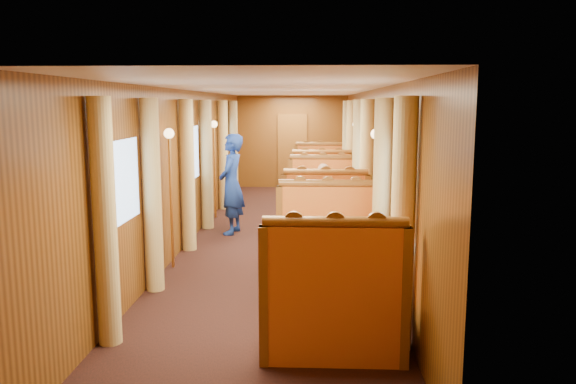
# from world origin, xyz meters

# --- Properties ---
(floor) EXTENTS (3.00, 12.00, 0.01)m
(floor) POSITION_xyz_m (0.00, 0.00, 0.00)
(floor) COLOR black
(floor) RESTS_ON ground
(ceiling) EXTENTS (3.00, 12.00, 0.01)m
(ceiling) POSITION_xyz_m (0.00, 0.00, 2.50)
(ceiling) COLOR silver
(ceiling) RESTS_ON wall_left
(wall_far) EXTENTS (3.00, 0.01, 2.50)m
(wall_far) POSITION_xyz_m (0.00, 6.00, 1.25)
(wall_far) COLOR brown
(wall_far) RESTS_ON floor
(wall_near) EXTENTS (3.00, 0.01, 2.50)m
(wall_near) POSITION_xyz_m (0.00, -6.00, 1.25)
(wall_near) COLOR brown
(wall_near) RESTS_ON floor
(wall_left) EXTENTS (0.01, 12.00, 2.50)m
(wall_left) POSITION_xyz_m (-1.50, 0.00, 1.25)
(wall_left) COLOR brown
(wall_left) RESTS_ON floor
(wall_right) EXTENTS (0.01, 12.00, 2.50)m
(wall_right) POSITION_xyz_m (1.50, 0.00, 1.25)
(wall_right) COLOR brown
(wall_right) RESTS_ON floor
(doorway_far) EXTENTS (0.80, 0.04, 2.00)m
(doorway_far) POSITION_xyz_m (0.00, 5.97, 1.00)
(doorway_far) COLOR brown
(doorway_far) RESTS_ON floor
(table_near) EXTENTS (1.05, 0.72, 0.75)m
(table_near) POSITION_xyz_m (0.75, -3.50, 0.38)
(table_near) COLOR white
(table_near) RESTS_ON floor
(banquette_near_fwd) EXTENTS (1.30, 0.55, 1.34)m
(banquette_near_fwd) POSITION_xyz_m (0.75, -4.51, 0.42)
(banquette_near_fwd) COLOR #B93A14
(banquette_near_fwd) RESTS_ON floor
(banquette_near_aft) EXTENTS (1.30, 0.55, 1.34)m
(banquette_near_aft) POSITION_xyz_m (0.75, -2.49, 0.42)
(banquette_near_aft) COLOR #B93A14
(banquette_near_aft) RESTS_ON floor
(table_mid) EXTENTS (1.05, 0.72, 0.75)m
(table_mid) POSITION_xyz_m (0.75, 0.00, 0.38)
(table_mid) COLOR white
(table_mid) RESTS_ON floor
(banquette_mid_fwd) EXTENTS (1.30, 0.55, 1.34)m
(banquette_mid_fwd) POSITION_xyz_m (0.75, -1.01, 0.42)
(banquette_mid_fwd) COLOR #B93A14
(banquette_mid_fwd) RESTS_ON floor
(banquette_mid_aft) EXTENTS (1.30, 0.55, 1.34)m
(banquette_mid_aft) POSITION_xyz_m (0.75, 1.01, 0.42)
(banquette_mid_aft) COLOR #B93A14
(banquette_mid_aft) RESTS_ON floor
(table_far) EXTENTS (1.05, 0.72, 0.75)m
(table_far) POSITION_xyz_m (0.75, 3.50, 0.38)
(table_far) COLOR white
(table_far) RESTS_ON floor
(banquette_far_fwd) EXTENTS (1.30, 0.55, 1.34)m
(banquette_far_fwd) POSITION_xyz_m (0.75, 2.49, 0.42)
(banquette_far_fwd) COLOR #B93A14
(banquette_far_fwd) RESTS_ON floor
(banquette_far_aft) EXTENTS (1.30, 0.55, 1.34)m
(banquette_far_aft) POSITION_xyz_m (0.75, 4.51, 0.42)
(banquette_far_aft) COLOR #B93A14
(banquette_far_aft) RESTS_ON floor
(tea_tray) EXTENTS (0.41, 0.36, 0.01)m
(tea_tray) POSITION_xyz_m (0.66, -3.55, 0.76)
(tea_tray) COLOR silver
(tea_tray) RESTS_ON table_near
(teapot_left) EXTENTS (0.20, 0.18, 0.13)m
(teapot_left) POSITION_xyz_m (0.56, -3.64, 0.82)
(teapot_left) COLOR silver
(teapot_left) RESTS_ON tea_tray
(teapot_right) EXTENTS (0.16, 0.14, 0.12)m
(teapot_right) POSITION_xyz_m (0.72, -3.65, 0.81)
(teapot_right) COLOR silver
(teapot_right) RESTS_ON tea_tray
(teapot_back) EXTENTS (0.20, 0.18, 0.14)m
(teapot_back) POSITION_xyz_m (0.64, -3.41, 0.82)
(teapot_back) COLOR silver
(teapot_back) RESTS_ON tea_tray
(fruit_plate) EXTENTS (0.24, 0.24, 0.05)m
(fruit_plate) POSITION_xyz_m (1.03, -3.59, 0.77)
(fruit_plate) COLOR white
(fruit_plate) RESTS_ON table_near
(cup_inboard) EXTENTS (0.08, 0.08, 0.26)m
(cup_inboard) POSITION_xyz_m (0.33, -3.39, 0.86)
(cup_inboard) COLOR white
(cup_inboard) RESTS_ON table_near
(cup_outboard) EXTENTS (0.08, 0.08, 0.26)m
(cup_outboard) POSITION_xyz_m (0.47, -3.29, 0.86)
(cup_outboard) COLOR white
(cup_outboard) RESTS_ON table_near
(rose_vase_mid) EXTENTS (0.06, 0.06, 0.36)m
(rose_vase_mid) POSITION_xyz_m (0.79, -0.02, 0.93)
(rose_vase_mid) COLOR silver
(rose_vase_mid) RESTS_ON table_mid
(rose_vase_far) EXTENTS (0.06, 0.06, 0.36)m
(rose_vase_far) POSITION_xyz_m (0.74, 3.51, 0.93)
(rose_vase_far) COLOR silver
(rose_vase_far) RESTS_ON table_far
(window_left_near) EXTENTS (0.01, 1.20, 0.90)m
(window_left_near) POSITION_xyz_m (-1.49, -3.50, 1.45)
(window_left_near) COLOR #8AADDA
(window_left_near) RESTS_ON wall_left
(curtain_left_near_a) EXTENTS (0.22, 0.22, 2.35)m
(curtain_left_near_a) POSITION_xyz_m (-1.38, -4.28, 1.18)
(curtain_left_near_a) COLOR #DBBC70
(curtain_left_near_a) RESTS_ON floor
(curtain_left_near_b) EXTENTS (0.22, 0.22, 2.35)m
(curtain_left_near_b) POSITION_xyz_m (-1.38, -2.72, 1.18)
(curtain_left_near_b) COLOR #DBBC70
(curtain_left_near_b) RESTS_ON floor
(window_right_near) EXTENTS (0.01, 1.20, 0.90)m
(window_right_near) POSITION_xyz_m (1.49, -3.50, 1.45)
(window_right_near) COLOR #8AADDA
(window_right_near) RESTS_ON wall_right
(curtain_right_near_a) EXTENTS (0.22, 0.22, 2.35)m
(curtain_right_near_a) POSITION_xyz_m (1.38, -4.28, 1.18)
(curtain_right_near_a) COLOR #DBBC70
(curtain_right_near_a) RESTS_ON floor
(curtain_right_near_b) EXTENTS (0.22, 0.22, 2.35)m
(curtain_right_near_b) POSITION_xyz_m (1.38, -2.72, 1.18)
(curtain_right_near_b) COLOR #DBBC70
(curtain_right_near_b) RESTS_ON floor
(window_left_mid) EXTENTS (0.01, 1.20, 0.90)m
(window_left_mid) POSITION_xyz_m (-1.49, 0.00, 1.45)
(window_left_mid) COLOR #8AADDA
(window_left_mid) RESTS_ON wall_left
(curtain_left_mid_a) EXTENTS (0.22, 0.22, 2.35)m
(curtain_left_mid_a) POSITION_xyz_m (-1.38, -0.78, 1.18)
(curtain_left_mid_a) COLOR #DBBC70
(curtain_left_mid_a) RESTS_ON floor
(curtain_left_mid_b) EXTENTS (0.22, 0.22, 2.35)m
(curtain_left_mid_b) POSITION_xyz_m (-1.38, 0.78, 1.18)
(curtain_left_mid_b) COLOR #DBBC70
(curtain_left_mid_b) RESTS_ON floor
(window_right_mid) EXTENTS (0.01, 1.20, 0.90)m
(window_right_mid) POSITION_xyz_m (1.49, 0.00, 1.45)
(window_right_mid) COLOR #8AADDA
(window_right_mid) RESTS_ON wall_right
(curtain_right_mid_a) EXTENTS (0.22, 0.22, 2.35)m
(curtain_right_mid_a) POSITION_xyz_m (1.38, -0.78, 1.18)
(curtain_right_mid_a) COLOR #DBBC70
(curtain_right_mid_a) RESTS_ON floor
(curtain_right_mid_b) EXTENTS (0.22, 0.22, 2.35)m
(curtain_right_mid_b) POSITION_xyz_m (1.38, 0.78, 1.18)
(curtain_right_mid_b) COLOR #DBBC70
(curtain_right_mid_b) RESTS_ON floor
(window_left_far) EXTENTS (0.01, 1.20, 0.90)m
(window_left_far) POSITION_xyz_m (-1.49, 3.50, 1.45)
(window_left_far) COLOR #8AADDA
(window_left_far) RESTS_ON wall_left
(curtain_left_far_a) EXTENTS (0.22, 0.22, 2.35)m
(curtain_left_far_a) POSITION_xyz_m (-1.38, 2.72, 1.18)
(curtain_left_far_a) COLOR #DBBC70
(curtain_left_far_a) RESTS_ON floor
(curtain_left_far_b) EXTENTS (0.22, 0.22, 2.35)m
(curtain_left_far_b) POSITION_xyz_m (-1.38, 4.28, 1.18)
(curtain_left_far_b) COLOR #DBBC70
(curtain_left_far_b) RESTS_ON floor
(window_right_far) EXTENTS (0.01, 1.20, 0.90)m
(window_right_far) POSITION_xyz_m (1.49, 3.50, 1.45)
(window_right_far) COLOR #8AADDA
(window_right_far) RESTS_ON wall_right
(curtain_right_far_a) EXTENTS (0.22, 0.22, 2.35)m
(curtain_right_far_a) POSITION_xyz_m (1.38, 2.72, 1.18)
(curtain_right_far_a) COLOR #DBBC70
(curtain_right_far_a) RESTS_ON floor
(curtain_right_far_b) EXTENTS (0.22, 0.22, 2.35)m
(curtain_right_far_b) POSITION_xyz_m (1.38, 4.28, 1.18)
(curtain_right_far_b) COLOR #DBBC70
(curtain_right_far_b) RESTS_ON floor
(sconce_left_fore) EXTENTS (0.14, 0.14, 1.95)m
(sconce_left_fore) POSITION_xyz_m (-1.40, -1.75, 1.38)
(sconce_left_fore) COLOR #BF8C3F
(sconce_left_fore) RESTS_ON floor
(sconce_right_fore) EXTENTS (0.14, 0.14, 1.95)m
(sconce_right_fore) POSITION_xyz_m (1.40, -1.75, 1.38)
(sconce_right_fore) COLOR #BF8C3F
(sconce_right_fore) RESTS_ON floor
(sconce_left_aft) EXTENTS (0.14, 0.14, 1.95)m
(sconce_left_aft) POSITION_xyz_m (-1.40, 1.75, 1.38)
(sconce_left_aft) COLOR #BF8C3F
(sconce_left_aft) RESTS_ON floor
(sconce_right_aft) EXTENTS (0.14, 0.14, 1.95)m
(sconce_right_aft) POSITION_xyz_m (1.40, 1.75, 1.38)
(sconce_right_aft) COLOR #BF8C3F
(sconce_right_aft) RESTS_ON floor
(steward) EXTENTS (0.51, 0.70, 1.77)m
(steward) POSITION_xyz_m (-0.86, 0.37, 0.88)
(steward) COLOR navy
(steward) RESTS_ON floor
(passenger) EXTENTS (0.40, 0.44, 0.76)m
(passenger) POSITION_xyz_m (0.75, 0.76, 0.74)
(passenger) COLOR beige
(passenger) RESTS_ON banquette_mid_aft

